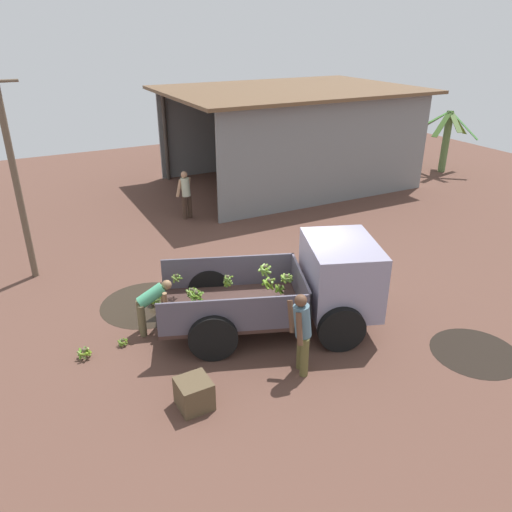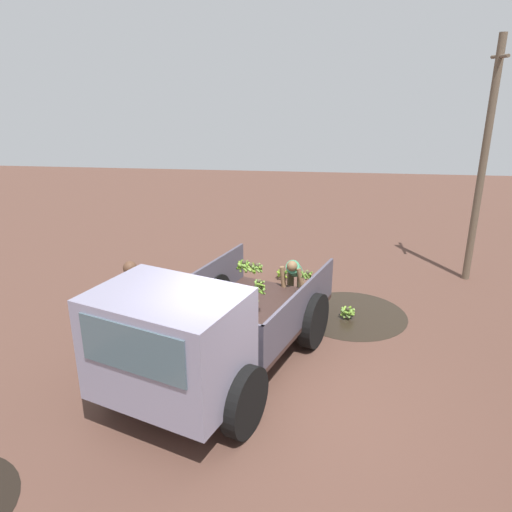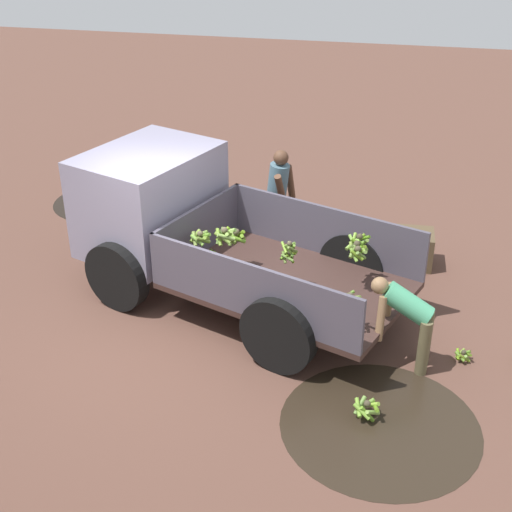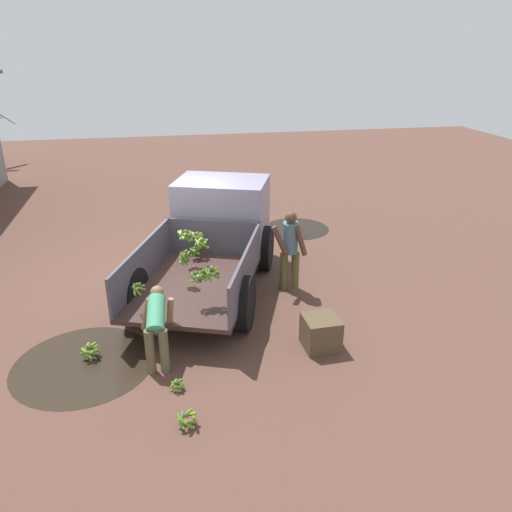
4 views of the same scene
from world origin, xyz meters
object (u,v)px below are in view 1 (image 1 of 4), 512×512
(banana_bunch_on_ground_1, at_px, (84,352))
(wooden_crate_0, at_px, (194,394))
(utility_pole, at_px, (15,175))
(person_foreground_visitor, at_px, (301,330))
(banana_bunch_on_ground_0, at_px, (123,342))
(person_worker_loading, at_px, (151,303))
(cargo_truck, at_px, (315,283))
(person_bystander_near_shed, at_px, (186,193))
(banana_bunch_on_ground_2, at_px, (155,299))

(banana_bunch_on_ground_1, bearing_deg, wooden_crate_0, -57.72)
(utility_pole, distance_m, person_foreground_visitor, 7.88)
(person_foreground_visitor, relative_size, banana_bunch_on_ground_1, 5.67)
(wooden_crate_0, bearing_deg, banana_bunch_on_ground_0, 105.78)
(utility_pole, xyz_separation_m, person_worker_loading, (1.98, -3.93, -2.01))
(cargo_truck, bearing_deg, person_bystander_near_shed, 111.70)
(person_foreground_visitor, distance_m, wooden_crate_0, 2.20)
(cargo_truck, xyz_separation_m, person_bystander_near_shed, (-0.16, 7.49, -0.12))
(person_foreground_visitor, bearing_deg, banana_bunch_on_ground_2, -50.09)
(person_foreground_visitor, xyz_separation_m, person_worker_loading, (-2.05, 2.61, -0.22))
(person_bystander_near_shed, height_order, banana_bunch_on_ground_0, person_bystander_near_shed)
(person_bystander_near_shed, xyz_separation_m, banana_bunch_on_ground_2, (-2.67, -5.12, -0.75))
(cargo_truck, relative_size, person_worker_loading, 4.24)
(banana_bunch_on_ground_0, height_order, banana_bunch_on_ground_1, banana_bunch_on_ground_1)
(person_foreground_visitor, bearing_deg, wooden_crate_0, 14.42)
(wooden_crate_0, bearing_deg, banana_bunch_on_ground_2, 83.60)
(person_bystander_near_shed, distance_m, wooden_crate_0, 9.30)
(banana_bunch_on_ground_2, bearing_deg, banana_bunch_on_ground_0, -129.67)
(banana_bunch_on_ground_1, bearing_deg, banana_bunch_on_ground_0, 6.11)
(person_bystander_near_shed, bearing_deg, person_worker_loading, 132.70)
(person_worker_loading, height_order, person_bystander_near_shed, person_bystander_near_shed)
(banana_bunch_on_ground_2, bearing_deg, cargo_truck, -40.01)
(cargo_truck, distance_m, banana_bunch_on_ground_1, 4.86)
(cargo_truck, bearing_deg, banana_bunch_on_ground_2, 160.43)
(person_bystander_near_shed, height_order, banana_bunch_on_ground_1, person_bystander_near_shed)
(cargo_truck, xyz_separation_m, utility_pole, (-5.17, 5.25, 1.69))
(banana_bunch_on_ground_2, height_order, wooden_crate_0, wooden_crate_0)
(person_worker_loading, relative_size, banana_bunch_on_ground_0, 5.34)
(cargo_truck, xyz_separation_m, banana_bunch_on_ground_1, (-4.67, 1.00, -0.88))
(person_bystander_near_shed, bearing_deg, banana_bunch_on_ground_0, 128.52)
(utility_pole, xyz_separation_m, wooden_crate_0, (1.93, -6.51, -2.44))
(person_bystander_near_shed, relative_size, banana_bunch_on_ground_2, 5.17)
(banana_bunch_on_ground_2, bearing_deg, banana_bunch_on_ground_1, -143.23)
(cargo_truck, xyz_separation_m, wooden_crate_0, (-3.24, -1.26, -0.75))
(banana_bunch_on_ground_1, bearing_deg, banana_bunch_on_ground_2, 36.77)
(person_worker_loading, bearing_deg, cargo_truck, -16.64)
(banana_bunch_on_ground_0, bearing_deg, wooden_crate_0, -74.22)
(utility_pole, relative_size, person_bystander_near_shed, 3.28)
(utility_pole, xyz_separation_m, person_bystander_near_shed, (5.01, 2.25, -1.81))
(person_worker_loading, relative_size, person_bystander_near_shed, 0.71)
(utility_pole, bearing_deg, cargo_truck, -45.41)
(wooden_crate_0, bearing_deg, person_bystander_near_shed, 70.63)
(banana_bunch_on_ground_0, bearing_deg, banana_bunch_on_ground_1, -173.89)
(banana_bunch_on_ground_1, distance_m, banana_bunch_on_ground_2, 2.30)
(utility_pole, bearing_deg, banana_bunch_on_ground_1, -83.27)
(person_worker_loading, distance_m, person_bystander_near_shed, 6.88)
(banana_bunch_on_ground_2, bearing_deg, utility_pole, 129.19)
(person_foreground_visitor, xyz_separation_m, banana_bunch_on_ground_2, (-1.69, 3.67, -0.78))
(person_worker_loading, xyz_separation_m, wooden_crate_0, (-0.05, -2.58, -0.43))
(person_worker_loading, bearing_deg, banana_bunch_on_ground_2, 77.23)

